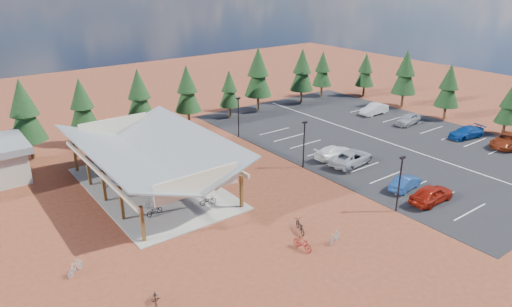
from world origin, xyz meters
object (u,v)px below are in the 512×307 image
object	(u,v)px
bike_6	(168,169)
car_2	(351,158)
bike_12	(300,226)
car_3	(334,152)
bike_7	(150,161)
bike_11	(302,243)
bike_16	(203,173)
car_1	(405,183)
trash_bin_0	(217,184)
bike_3	(105,170)
car_0	(431,194)
car_7	(466,132)
bike_5	(186,190)
bike_pavilion	(149,151)
bike_4	(208,200)
bike_1	(151,201)
bike_9	(75,267)
trash_bin_1	(222,172)
car_8	(408,119)
bike_14	(248,156)
bike_0	(154,211)
car_6	(507,140)
car_9	(374,109)
lamp_post_2	(238,115)
bike_8	(156,300)
lamp_post_0	(400,180)
bike_2	(111,183)
lamp_post_1	(304,141)

from	to	relation	value
bike_6	car_2	world-z (taller)	car_2
bike_12	car_3	xyz separation A→B (m)	(13.46, 9.26, 0.25)
bike_7	bike_11	xyz separation A→B (m)	(2.37, -21.56, -0.05)
bike_16	car_1	xyz separation A→B (m)	(14.07, -14.10, 0.26)
trash_bin_0	bike_3	world-z (taller)	bike_3
bike_6	car_0	size ratio (longest dim) A/B	0.34
car_7	bike_3	bearing A→B (deg)	-101.53
bike_5	bike_pavilion	bearing A→B (deg)	13.83
bike_4	car_2	size ratio (longest dim) A/B	0.27
bike_3	trash_bin_0	bearing A→B (deg)	-132.45
bike_11	car_2	world-z (taller)	car_2
bike_pavilion	car_7	xyz separation A→B (m)	(37.69, -10.35, -3.07)
bike_5	car_2	world-z (taller)	car_2
bike_4	car_1	bearing A→B (deg)	-105.28
car_1	bike_1	bearing A→B (deg)	53.42
bike_11	bike_12	xyz separation A→B (m)	(1.56, 2.01, -0.04)
bike_9	bike_5	bearing A→B (deg)	-100.60
trash_bin_1	car_8	distance (m)	29.59
trash_bin_1	car_2	distance (m)	14.07
bike_14	car_3	bearing A→B (deg)	-36.93
trash_bin_0	car_8	bearing A→B (deg)	2.26
car_8	bike_0	bearing A→B (deg)	-93.25
bike_0	car_6	xyz separation A→B (m)	(40.87, -9.75, 0.30)
car_9	lamp_post_2	bearing A→B (deg)	-100.44
bike_3	car_2	size ratio (longest dim) A/B	0.28
bike_16	bike_8	bearing A→B (deg)	-44.54
bike_pavilion	bike_16	size ratio (longest dim) A/B	11.61
lamp_post_0	car_0	xyz separation A→B (m)	(3.85, -0.84, -2.13)
bike_14	trash_bin_1	bearing A→B (deg)	-158.20
bike_2	lamp_post_1	bearing A→B (deg)	-100.33
car_3	car_2	bearing A→B (deg)	-174.23
bike_6	bike_16	size ratio (longest dim) A/B	0.96
bike_9	bike_14	size ratio (longest dim) A/B	0.95
bike_1	bike_5	size ratio (longest dim) A/B	1.02
bike_1	car_2	world-z (taller)	car_2
bike_6	bike_7	distance (m)	2.90
car_6	bike_6	bearing A→B (deg)	-123.42
lamp_post_0	trash_bin_0	distance (m)	16.76
bike_9	bike_11	bearing A→B (deg)	-153.56
lamp_post_0	bike_7	distance (m)	25.66
lamp_post_0	bike_0	xyz separation A→B (m)	(-17.21, 11.82, -2.46)
car_0	car_6	size ratio (longest dim) A/B	0.85
car_6	bike_12	bearing A→B (deg)	-98.65
bike_0	bike_9	bearing A→B (deg)	106.17
trash_bin_0	bike_2	distance (m)	10.25
bike_pavilion	lamp_post_2	bearing A→B (deg)	25.02
bike_3	bike_0	bearing A→B (deg)	-168.91
car_9	lamp_post_0	bearing A→B (deg)	-47.40
bike_5	car_7	world-z (taller)	car_7
car_0	bike_7	bearing A→B (deg)	36.21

